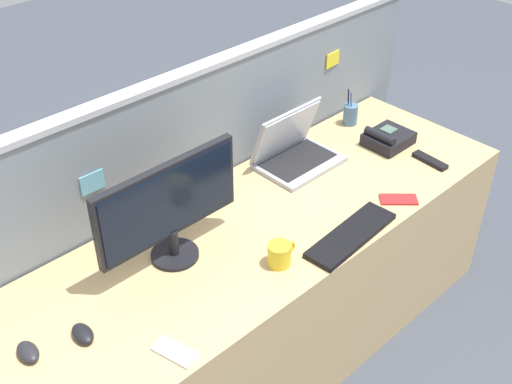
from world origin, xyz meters
TOP-DOWN VIEW (x-y plane):
  - ground_plane at (0.00, 0.00)m, footprint 10.00×10.00m
  - desk at (0.00, 0.00)m, footprint 2.29×0.74m
  - cubicle_divider at (-0.00, 0.41)m, footprint 2.62×0.08m
  - desktop_monitor at (-0.38, 0.09)m, footprint 0.58×0.18m
  - laptop at (0.40, 0.22)m, footprint 0.36×0.26m
  - desk_phone at (0.82, 0.02)m, footprint 0.21×0.17m
  - keyboard_main at (0.17, -0.29)m, footprint 0.44×0.16m
  - computer_mouse_right_hand at (-0.99, 0.03)m, footprint 0.07×0.10m
  - computer_mouse_left_hand at (-0.83, -0.02)m, footprint 0.07×0.11m
  - pen_cup at (0.84, 0.27)m, footprint 0.07×0.07m
  - cell_phone_red_case at (0.50, -0.28)m, footprint 0.16×0.16m
  - cell_phone_white_slab at (-0.66, -0.27)m, footprint 0.10×0.16m
  - tv_remote at (0.83, -0.20)m, footprint 0.06×0.17m
  - coffee_mug at (-0.13, -0.21)m, footprint 0.12×0.09m

SIDE VIEW (x-z plane):
  - ground_plane at x=0.00m, z-range 0.00..0.00m
  - desk at x=0.00m, z-range 0.00..0.74m
  - cubicle_divider at x=0.00m, z-range 0.00..1.26m
  - cell_phone_red_case at x=0.50m, z-range 0.74..0.75m
  - cell_phone_white_slab at x=-0.66m, z-range 0.74..0.75m
  - tv_remote at x=0.83m, z-range 0.74..0.76m
  - keyboard_main at x=0.17m, z-range 0.74..0.76m
  - computer_mouse_right_hand at x=-0.99m, z-range 0.74..0.77m
  - computer_mouse_left_hand at x=-0.83m, z-range 0.74..0.77m
  - desk_phone at x=0.82m, z-range 0.72..0.82m
  - coffee_mug at x=-0.13m, z-range 0.74..0.83m
  - pen_cup at x=0.84m, z-range 0.70..0.88m
  - laptop at x=0.40m, z-range 0.67..0.93m
  - desktop_monitor at x=-0.38m, z-range 0.77..1.16m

